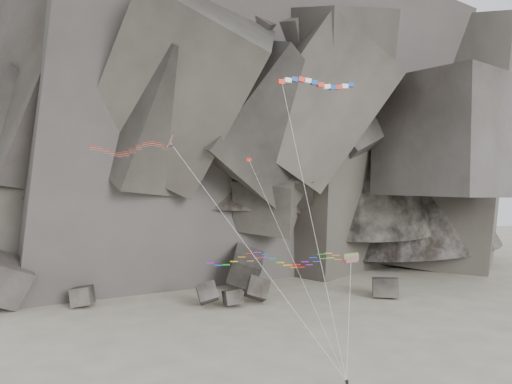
{
  "coord_description": "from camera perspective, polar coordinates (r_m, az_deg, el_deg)",
  "views": [
    {
      "loc": [
        -6.34,
        -47.21,
        20.64
      ],
      "look_at": [
        0.31,
        6.0,
        18.5
      ],
      "focal_mm": 35.0,
      "sensor_mm": 36.0,
      "label": 1
    }
  ],
  "objects": [
    {
      "name": "headland",
      "position": [
        119.31,
        -4.06,
        12.59
      ],
      "size": [
        110.0,
        70.0,
        84.0
      ],
      "primitive_type": null,
      "color": "#4D473F",
      "rests_on": "ground"
    },
    {
      "name": "pennant_kite",
      "position": [
        48.93,
        1.56,
        -1.74
      ],
      "size": [
        8.35,
        7.18,
        20.26
      ],
      "rotation": [
        0.0,
        0.0,
        0.35
      ],
      "color": "red",
      "rests_on": "ground"
    },
    {
      "name": "banner_kite",
      "position": [
        49.68,
        6.97,
        11.94
      ],
      "size": [
        7.92,
        5.86,
        27.97
      ],
      "rotation": [
        0.0,
        0.0,
        0.19
      ],
      "color": "red",
      "rests_on": "ground"
    },
    {
      "name": "delta_kite",
      "position": [
        48.0,
        -14.51,
        4.85
      ],
      "size": [
        23.42,
        6.04,
        22.48
      ],
      "rotation": [
        0.0,
        0.0,
        -0.21
      ],
      "color": "red",
      "rests_on": "ground"
    },
    {
      "name": "boulder_field",
      "position": [
        84.46,
        -18.13,
        -10.22
      ],
      "size": [
        68.1,
        17.61,
        9.69
      ],
      "color": "#47423F",
      "rests_on": "ground"
    },
    {
      "name": "parafoil_kite",
      "position": [
        48.1,
        2.18,
        -7.66
      ],
      "size": [
        14.98,
        4.39,
        11.17
      ],
      "rotation": [
        0.0,
        0.0,
        -0.07
      ],
      "color": "#D3F00D",
      "rests_on": "ground"
    }
  ]
}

